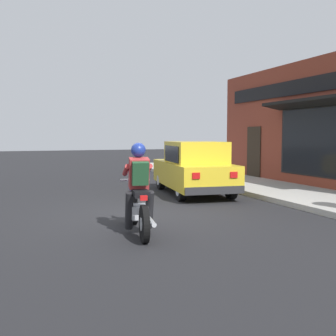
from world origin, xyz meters
TOP-DOWN VIEW (x-y plane):
  - ground_plane at (0.00, 0.00)m, footprint 80.00×80.00m
  - sidewalk_curb at (4.90, 3.00)m, footprint 2.60×22.00m
  - storefront_building at (6.43, 2.35)m, footprint 1.25×9.59m
  - motorcycle_with_rider at (-0.56, -1.49)m, footprint 0.65×2.01m
  - car_hatchback at (2.36, 2.43)m, footprint 2.10×3.96m

SIDE VIEW (x-z plane):
  - ground_plane at x=0.00m, z-range 0.00..0.00m
  - sidewalk_curb at x=4.90m, z-range 0.00..0.14m
  - motorcycle_with_rider at x=-0.56m, z-range -0.13..1.49m
  - car_hatchback at x=2.36m, z-range -0.02..1.55m
  - storefront_building at x=6.43m, z-range 0.01..4.21m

